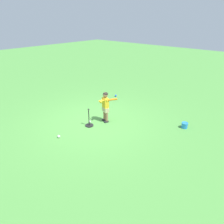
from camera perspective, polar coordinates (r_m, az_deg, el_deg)
The scene contains 7 objects.
ground_plane at distance 7.34m, azimuth -4.88°, elevation -2.74°, with size 40.00×40.00×0.00m, color #519942.
child_batter at distance 7.09m, azimuth -1.77°, elevation 2.12°, with size 0.47×0.52×1.08m.
play_ball_far_left at distance 9.62m, azimuth 1.03°, elevation 4.54°, with size 0.09×0.09×0.09m, color blue.
play_ball_midfield at distance 7.29m, azimuth -6.15°, elevation -2.66°, with size 0.07×0.07×0.07m, color white.
play_ball_by_bucket at distance 6.59m, azimuth -14.43°, elevation -6.51°, with size 0.09×0.09×0.09m, color white.
batting_tee at distance 7.06m, azimuth -6.30°, elevation -3.03°, with size 0.28×0.28×0.62m.
toy_bucket at distance 7.30m, azimuth 19.34°, elevation -3.44°, with size 0.22×0.22×0.19m.
Camera 1 is at (4.43, 4.76, 3.39)m, focal length 33.24 mm.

